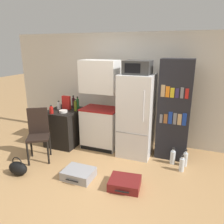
% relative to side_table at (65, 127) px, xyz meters
% --- Properties ---
extents(ground_plane, '(24.00, 24.00, 0.00)m').
position_rel_side_table_xyz_m(ground_plane, '(1.28, -1.20, -0.40)').
color(ground_plane, tan).
extents(wall_back, '(6.40, 0.10, 2.44)m').
position_rel_side_table_xyz_m(wall_back, '(1.48, 0.80, 0.83)').
color(wall_back, silver).
rests_on(wall_back, ground_plane).
extents(side_table, '(0.66, 0.80, 0.79)m').
position_rel_side_table_xyz_m(side_table, '(0.00, 0.00, 0.00)').
color(side_table, black).
rests_on(side_table, ground_plane).
extents(kitchen_hutch, '(0.78, 0.55, 1.89)m').
position_rel_side_table_xyz_m(kitchen_hutch, '(0.83, 0.13, 0.48)').
color(kitchen_hutch, white).
rests_on(kitchen_hutch, ground_plane).
extents(refrigerator, '(0.65, 0.66, 1.64)m').
position_rel_side_table_xyz_m(refrigerator, '(1.63, 0.08, 0.43)').
color(refrigerator, white).
rests_on(refrigerator, ground_plane).
extents(microwave, '(0.50, 0.43, 0.25)m').
position_rel_side_table_xyz_m(microwave, '(1.63, 0.08, 1.37)').
color(microwave, '#333333').
rests_on(microwave, refrigerator).
extents(bookshelf, '(0.60, 0.38, 1.94)m').
position_rel_side_table_xyz_m(bookshelf, '(2.34, 0.22, 0.57)').
color(bookshelf, black).
rests_on(bookshelf, ground_plane).
extents(bottle_green_tall, '(0.06, 0.06, 0.27)m').
position_rel_side_table_xyz_m(bottle_green_tall, '(0.22, 0.22, 0.51)').
color(bottle_green_tall, '#1E6028').
rests_on(bottle_green_tall, side_table).
extents(bottle_wine_dark, '(0.07, 0.07, 0.29)m').
position_rel_side_table_xyz_m(bottle_wine_dark, '(0.11, 0.24, 0.52)').
color(bottle_wine_dark, black).
rests_on(bottle_wine_dark, side_table).
extents(bottle_milk_white, '(0.09, 0.09, 0.18)m').
position_rel_side_table_xyz_m(bottle_milk_white, '(-0.15, 0.03, 0.47)').
color(bottle_milk_white, white).
rests_on(bottle_milk_white, side_table).
extents(bottle_ketchup_red, '(0.08, 0.08, 0.18)m').
position_rel_side_table_xyz_m(bottle_ketchup_red, '(-0.10, -0.32, 0.47)').
color(bottle_ketchup_red, '#AD1914').
rests_on(bottle_ketchup_red, side_table).
extents(bottle_olive_oil, '(0.06, 0.06, 0.27)m').
position_rel_side_table_xyz_m(bottle_olive_oil, '(0.28, 0.03, 0.51)').
color(bottle_olive_oil, '#566619').
rests_on(bottle_olive_oil, side_table).
extents(bowl, '(0.18, 0.18, 0.05)m').
position_rel_side_table_xyz_m(bowl, '(0.09, -0.17, 0.42)').
color(bowl, silver).
rests_on(bowl, side_table).
extents(cereal_box, '(0.19, 0.07, 0.30)m').
position_rel_side_table_xyz_m(cereal_box, '(0.02, 0.08, 0.55)').
color(cereal_box, red).
rests_on(cereal_box, side_table).
extents(chair, '(0.55, 0.55, 1.01)m').
position_rel_side_table_xyz_m(chair, '(-0.08, -0.79, 0.20)').
color(chair, black).
rests_on(chair, ground_plane).
extents(suitcase_large_flat, '(0.51, 0.43, 0.15)m').
position_rel_side_table_xyz_m(suitcase_large_flat, '(0.98, -1.14, -0.32)').
color(suitcase_large_flat, '#99999E').
rests_on(suitcase_large_flat, ground_plane).
extents(suitcase_small_flat, '(0.53, 0.47, 0.15)m').
position_rel_side_table_xyz_m(suitcase_small_flat, '(1.79, -1.10, -0.32)').
color(suitcase_small_flat, maroon).
rests_on(suitcase_small_flat, ground_plane).
extents(handbag, '(0.36, 0.20, 0.33)m').
position_rel_side_table_xyz_m(handbag, '(-0.05, -1.43, -0.27)').
color(handbag, black).
rests_on(handbag, ground_plane).
extents(water_bottle_front, '(0.10, 0.10, 0.33)m').
position_rel_side_table_xyz_m(water_bottle_front, '(2.41, -0.08, -0.26)').
color(water_bottle_front, silver).
rests_on(water_bottle_front, ground_plane).
extents(water_bottle_middle, '(0.09, 0.09, 0.31)m').
position_rel_side_table_xyz_m(water_bottle_middle, '(2.59, -0.29, -0.27)').
color(water_bottle_middle, silver).
rests_on(water_bottle_middle, ground_plane).
extents(water_bottle_back, '(0.08, 0.08, 0.33)m').
position_rel_side_table_xyz_m(water_bottle_back, '(2.63, -0.07, -0.26)').
color(water_bottle_back, silver).
rests_on(water_bottle_back, ground_plane).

